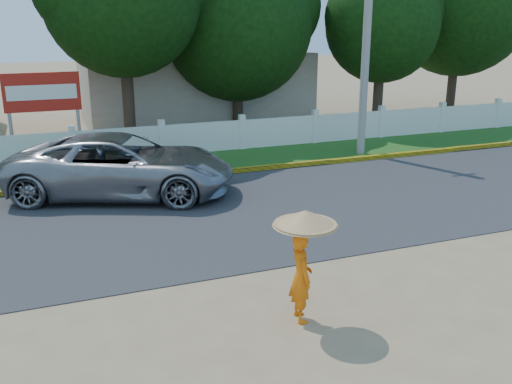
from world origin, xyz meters
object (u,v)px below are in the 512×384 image
(utility_pole, at_px, (366,55))
(billboard, at_px, (42,97))
(monk_with_parasol, at_px, (303,250))
(vehicle, at_px, (122,166))

(utility_pole, distance_m, billboard, 11.11)
(billboard, bearing_deg, monk_with_parasol, -75.33)
(vehicle, height_order, monk_with_parasol, monk_with_parasol)
(vehicle, relative_size, monk_with_parasol, 3.24)
(utility_pole, xyz_separation_m, billboard, (-10.52, 3.32, -1.35))
(vehicle, distance_m, billboard, 5.75)
(monk_with_parasol, bearing_deg, utility_pole, 54.46)
(utility_pole, xyz_separation_m, monk_with_parasol, (-7.06, -9.88, -2.27))
(vehicle, relative_size, billboard, 2.06)
(billboard, bearing_deg, utility_pole, -17.54)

